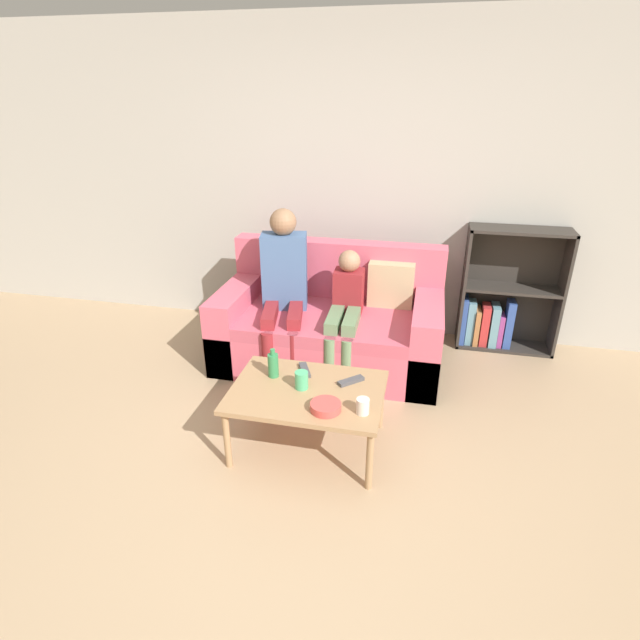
% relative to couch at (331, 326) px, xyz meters
% --- Properties ---
extents(ground_plane, '(22.00, 22.00, 0.00)m').
position_rel_couch_xyz_m(ground_plane, '(0.08, -1.72, -0.30)').
color(ground_plane, tan).
extents(wall_back, '(12.00, 0.06, 2.60)m').
position_rel_couch_xyz_m(wall_back, '(0.08, 0.71, 1.00)').
color(wall_back, '#B7B2A8').
rests_on(wall_back, ground_plane).
extents(couch, '(1.75, 0.94, 0.91)m').
position_rel_couch_xyz_m(couch, '(0.00, 0.00, 0.00)').
color(couch, '#DB5B70').
rests_on(couch, ground_plane).
extents(bookshelf, '(0.79, 0.28, 1.05)m').
position_rel_couch_xyz_m(bookshelf, '(1.36, 0.56, 0.12)').
color(bookshelf, '#332D28').
rests_on(bookshelf, ground_plane).
extents(coffee_table, '(0.91, 0.66, 0.41)m').
position_rel_couch_xyz_m(coffee_table, '(0.08, -1.13, 0.07)').
color(coffee_table, '#A87F56').
rests_on(coffee_table, ground_plane).
extents(person_adult, '(0.43, 0.69, 1.23)m').
position_rel_couch_xyz_m(person_adult, '(-0.36, -0.09, 0.41)').
color(person_adult, maroon).
rests_on(person_adult, ground_plane).
extents(person_child, '(0.24, 0.65, 0.94)m').
position_rel_couch_xyz_m(person_child, '(0.14, -0.15, 0.24)').
color(person_child, '#66845B').
rests_on(person_child, ground_plane).
extents(cup_near, '(0.08, 0.08, 0.11)m').
position_rel_couch_xyz_m(cup_near, '(0.04, -1.11, 0.17)').
color(cup_near, '#4CB77A').
rests_on(cup_near, coffee_table).
extents(cup_far, '(0.07, 0.07, 0.09)m').
position_rel_couch_xyz_m(cup_far, '(0.44, -1.29, 0.16)').
color(cup_far, silver).
rests_on(cup_far, coffee_table).
extents(tv_remote_0, '(0.11, 0.17, 0.02)m').
position_rel_couch_xyz_m(tv_remote_0, '(0.01, -0.92, 0.12)').
color(tv_remote_0, '#47474C').
rests_on(tv_remote_0, coffee_table).
extents(tv_remote_1, '(0.16, 0.15, 0.02)m').
position_rel_couch_xyz_m(tv_remote_1, '(0.32, -0.99, 0.12)').
color(tv_remote_1, '#47474C').
rests_on(tv_remote_1, coffee_table).
extents(snack_bowl, '(0.17, 0.17, 0.05)m').
position_rel_couch_xyz_m(snack_bowl, '(0.23, -1.31, 0.14)').
color(snack_bowl, '#DB4C47').
rests_on(snack_bowl, coffee_table).
extents(bottle, '(0.07, 0.07, 0.19)m').
position_rel_couch_xyz_m(bottle, '(-0.16, -1.02, 0.19)').
color(bottle, '#33844C').
rests_on(bottle, coffee_table).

